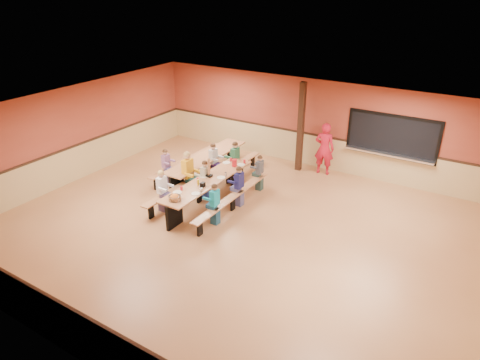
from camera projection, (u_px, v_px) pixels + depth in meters
The scene contains 23 objects.
ground at pixel (234, 229), 11.20m from camera, with size 12.00×12.00×0.00m, color #9D643B.
room_envelope at pixel (234, 206), 10.91m from camera, with size 12.04×10.04×3.02m.
kitchen_pass_through at pixel (392, 138), 13.14m from camera, with size 2.78×0.28×1.38m.
structural_post at pixel (301, 128), 14.04m from camera, with size 0.18×0.18×3.00m, color black.
cafeteria_table_main at pixel (209, 186), 12.28m from camera, with size 1.91×3.70×0.74m.
cafeteria_table_second at pixel (207, 162), 13.89m from camera, with size 1.91×3.70×0.74m.
seated_child_white_left at pixel (162, 191), 11.84m from camera, with size 0.37×0.30×1.21m, color white, non-canonical shape.
seated_adult_yellow at pixel (188, 174), 12.69m from camera, with size 0.44×0.36×1.36m, color gold, non-canonical shape.
seated_child_grey_left at pixel (213, 162), 13.74m from camera, with size 0.37×0.30×1.21m, color #BBBBBB, non-canonical shape.
seated_child_teal_right at pixel (215, 204), 11.20m from camera, with size 0.34×0.28×1.15m, color #1595AF, non-canonical shape.
seated_child_navy_right at pixel (239, 186), 12.12m from camera, with size 0.36×0.29×1.19m, color #19184F, non-canonical shape.
seated_child_char_right at pixel (260, 173), 13.04m from camera, with size 0.33×0.27×1.12m, color #414449, non-canonical shape.
seated_child_purple_sec at pixel (166, 167), 13.46m from camera, with size 0.34×0.27×1.14m, color #8B5C86, non-canonical shape.
seated_child_green_sec at pixel (235, 161), 13.77m from camera, with size 0.39×0.32×1.24m, color #286644, non-canonical shape.
seated_child_tan_sec at pixel (205, 180), 12.53m from camera, with size 0.35×0.29×1.18m, color tan, non-canonical shape.
standing_woman at pixel (324, 149), 14.03m from camera, with size 0.64×0.42×1.76m, color red.
punch_pitcher at pixel (234, 163), 13.02m from camera, with size 0.16×0.16×0.22m, color red.
chip_bowl at pixel (175, 198), 11.04m from camera, with size 0.32×0.32×0.15m, color orange, non-canonical shape.
napkin_dispenser at pixel (203, 185), 11.75m from camera, with size 0.10×0.14×0.13m, color black.
condiment_mustard at pixel (198, 182), 11.84m from camera, with size 0.06×0.06×0.17m, color yellow.
condiment_ketchup at pixel (198, 181), 11.93m from camera, with size 0.06×0.06×0.17m, color #B2140F.
table_paddle at pixel (209, 172), 12.33m from camera, with size 0.16×0.16×0.56m.
place_settings at pixel (208, 178), 12.17m from camera, with size 0.65×3.30×0.11m, color beige, non-canonical shape.
Camera 1 is at (5.18, -8.06, 5.94)m, focal length 32.00 mm.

